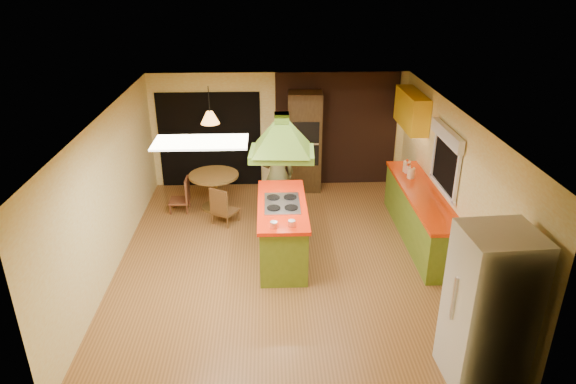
{
  "coord_description": "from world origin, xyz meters",
  "views": [
    {
      "loc": [
        -0.24,
        -7.46,
        4.58
      ],
      "look_at": [
        0.07,
        0.18,
        1.15
      ],
      "focal_mm": 32.0,
      "sensor_mm": 36.0,
      "label": 1
    }
  ],
  "objects_px": {
    "kitchen_island": "(282,230)",
    "canister_large": "(407,166)",
    "refrigerator": "(489,308)",
    "man": "(277,175)",
    "dining_table": "(214,184)",
    "wall_oven": "(305,142)"
  },
  "relations": [
    {
      "from": "wall_oven",
      "to": "canister_large",
      "type": "relative_size",
      "value": 10.4
    },
    {
      "from": "man",
      "to": "dining_table",
      "type": "bearing_deg",
      "value": -42.01
    },
    {
      "from": "man",
      "to": "dining_table",
      "type": "height_order",
      "value": "man"
    },
    {
      "from": "dining_table",
      "to": "canister_large",
      "type": "height_order",
      "value": "canister_large"
    },
    {
      "from": "wall_oven",
      "to": "canister_large",
      "type": "xyz_separation_m",
      "value": [
        1.86,
        -1.39,
        -0.05
      ]
    },
    {
      "from": "kitchen_island",
      "to": "dining_table",
      "type": "distance_m",
      "value": 2.33
    },
    {
      "from": "wall_oven",
      "to": "kitchen_island",
      "type": "bearing_deg",
      "value": -98.23
    },
    {
      "from": "kitchen_island",
      "to": "canister_large",
      "type": "distance_m",
      "value": 2.89
    },
    {
      "from": "kitchen_island",
      "to": "wall_oven",
      "type": "distance_m",
      "value": 2.98
    },
    {
      "from": "dining_table",
      "to": "man",
      "type": "bearing_deg",
      "value": -25.35
    },
    {
      "from": "refrigerator",
      "to": "canister_large",
      "type": "xyz_separation_m",
      "value": [
        0.16,
        4.35,
        0.04
      ]
    },
    {
      "from": "refrigerator",
      "to": "canister_large",
      "type": "relative_size",
      "value": 9.53
    },
    {
      "from": "wall_oven",
      "to": "canister_large",
      "type": "distance_m",
      "value": 2.32
    },
    {
      "from": "wall_oven",
      "to": "dining_table",
      "type": "relative_size",
      "value": 2.17
    },
    {
      "from": "man",
      "to": "refrigerator",
      "type": "relative_size",
      "value": 0.96
    },
    {
      "from": "refrigerator",
      "to": "wall_oven",
      "type": "distance_m",
      "value": 5.98
    },
    {
      "from": "kitchen_island",
      "to": "wall_oven",
      "type": "relative_size",
      "value": 0.92
    },
    {
      "from": "dining_table",
      "to": "canister_large",
      "type": "bearing_deg",
      "value": -6.93
    },
    {
      "from": "kitchen_island",
      "to": "refrigerator",
      "type": "xyz_separation_m",
      "value": [
        2.26,
        -2.87,
        0.49
      ]
    },
    {
      "from": "kitchen_island",
      "to": "man",
      "type": "relative_size",
      "value": 1.05
    },
    {
      "from": "kitchen_island",
      "to": "canister_large",
      "type": "relative_size",
      "value": 9.59
    },
    {
      "from": "kitchen_island",
      "to": "refrigerator",
      "type": "height_order",
      "value": "refrigerator"
    }
  ]
}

